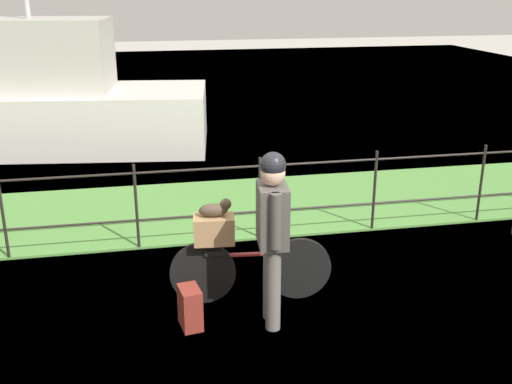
% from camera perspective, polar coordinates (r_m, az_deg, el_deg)
% --- Properties ---
extents(ground_plane, '(60.00, 60.00, 0.00)m').
position_cam_1_polar(ground_plane, '(5.90, 4.30, -12.06)').
color(ground_plane, '#B2ADA3').
extents(grass_strip, '(27.00, 2.40, 0.03)m').
position_cam_1_polar(grass_strip, '(8.67, -1.21, -1.33)').
color(grass_strip, '#569342').
rests_on(grass_strip, ground).
extents(harbor_water, '(30.00, 30.00, 0.00)m').
position_cam_1_polar(harbor_water, '(15.08, -5.72, 7.43)').
color(harbor_water, '#60849E').
rests_on(harbor_water, ground).
extents(iron_fence, '(18.04, 0.04, 1.07)m').
position_cam_1_polar(iron_fence, '(7.38, 0.37, -0.10)').
color(iron_fence, '#28231E').
rests_on(iron_fence, ground).
extents(bicycle_main, '(1.63, 0.23, 0.66)m').
position_cam_1_polar(bicycle_main, '(6.06, -0.62, -7.34)').
color(bicycle_main, black).
rests_on(bicycle_main, ground).
extents(wooden_crate, '(0.42, 0.29, 0.27)m').
position_cam_1_polar(wooden_crate, '(5.86, -4.03, -3.57)').
color(wooden_crate, '#A87F51').
rests_on(wooden_crate, bicycle_main).
extents(terrier_dog, '(0.32, 0.17, 0.18)m').
position_cam_1_polar(terrier_dog, '(5.78, -3.83, -1.61)').
color(terrier_dog, '#4C3D2D').
rests_on(terrier_dog, wooden_crate).
extents(cyclist_person, '(0.30, 0.54, 1.68)m').
position_cam_1_polar(cyclist_person, '(5.40, 1.57, -3.17)').
color(cyclist_person, slate).
rests_on(cyclist_person, ground).
extents(backpack_on_paving, '(0.22, 0.30, 0.40)m').
position_cam_1_polar(backpack_on_paving, '(5.73, -6.28, -10.87)').
color(backpack_on_paving, maroon).
rests_on(backpack_on_paving, ground).
extents(moored_boat_near, '(6.61, 3.09, 4.05)m').
position_cam_1_polar(moored_boat_near, '(12.35, -19.97, 7.98)').
color(moored_boat_near, silver).
rests_on(moored_boat_near, ground).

